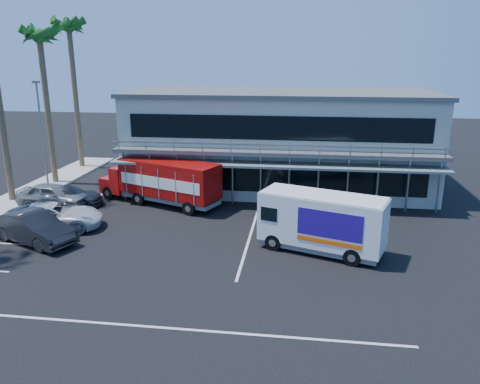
# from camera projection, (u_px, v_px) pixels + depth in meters

# --- Properties ---
(ground) EXTENTS (120.00, 120.00, 0.00)m
(ground) POSITION_uv_depth(u_px,v_px,m) (202.00, 261.00, 23.15)
(ground) COLOR black
(ground) RESTS_ON ground
(building) EXTENTS (22.40, 12.00, 7.30)m
(building) POSITION_uv_depth(u_px,v_px,m) (280.00, 139.00, 35.96)
(building) COLOR #9FA597
(building) RESTS_ON ground
(palm_e) EXTENTS (2.80, 2.80, 12.25)m
(palm_e) POSITION_uv_depth(u_px,v_px,m) (40.00, 45.00, 34.44)
(palm_e) COLOR brown
(palm_e) RESTS_ON ground
(palm_f) EXTENTS (2.80, 2.80, 13.25)m
(palm_f) POSITION_uv_depth(u_px,v_px,m) (70.00, 35.00, 39.47)
(palm_f) COLOR brown
(palm_f) RESTS_ON ground
(light_pole_far) EXTENTS (0.50, 0.25, 8.09)m
(light_pole_far) POSITION_uv_depth(u_px,v_px,m) (42.00, 131.00, 34.17)
(light_pole_far) COLOR gray
(light_pole_far) RESTS_ON ground
(red_truck) EXTENTS (9.25, 5.45, 3.08)m
(red_truck) POSITION_uv_depth(u_px,v_px,m) (162.00, 180.00, 31.58)
(red_truck) COLOR #B20F0E
(red_truck) RESTS_ON ground
(white_van) EXTENTS (6.66, 4.16, 3.08)m
(white_van) POSITION_uv_depth(u_px,v_px,m) (322.00, 222.00, 23.85)
(white_van) COLOR white
(white_van) RESTS_ON ground
(parked_car_b) EXTENTS (5.40, 3.68, 1.68)m
(parked_car_b) POSITION_uv_depth(u_px,v_px,m) (34.00, 228.00, 25.26)
(parked_car_b) COLOR black
(parked_car_b) RESTS_ON ground
(parked_car_c) EXTENTS (6.03, 3.87, 1.55)m
(parked_car_c) POSITION_uv_depth(u_px,v_px,m) (53.00, 217.00, 27.22)
(parked_car_c) COLOR silver
(parked_car_c) RESTS_ON ground
(parked_car_d) EXTENTS (4.79, 2.34, 1.34)m
(parked_car_d) POSITION_uv_depth(u_px,v_px,m) (68.00, 196.00, 31.58)
(parked_car_d) COLOR #282D35
(parked_car_d) RESTS_ON ground
(parked_car_e) EXTENTS (4.94, 2.26, 1.64)m
(parked_car_e) POSITION_uv_depth(u_px,v_px,m) (54.00, 195.00, 31.25)
(parked_car_e) COLOR gray
(parked_car_e) RESTS_ON ground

